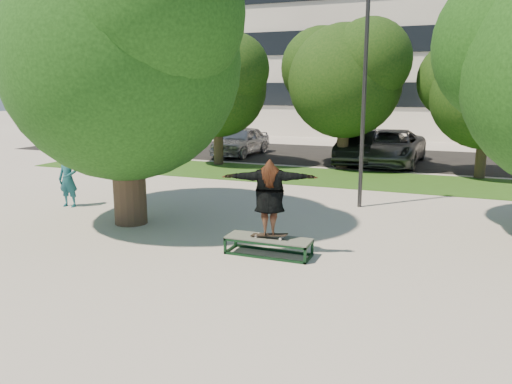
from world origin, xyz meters
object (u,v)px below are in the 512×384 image
at_px(bystander, 68,179).
at_px(car_dark, 357,147).
at_px(car_grey, 391,148).
at_px(lamppost, 364,99).
at_px(car_silver_a, 241,141).
at_px(tree_left, 121,47).
at_px(grind_box, 268,246).
at_px(car_silver_b, 385,147).

relative_size(bystander, car_dark, 0.36).
bearing_deg(car_grey, bystander, -120.04).
height_order(bystander, car_grey, bystander).
xyz_separation_m(bystander, car_dark, (6.32, 11.73, -0.07)).
bearing_deg(lamppost, car_grey, 91.03).
xyz_separation_m(bystander, car_silver_a, (0.19, 12.46, -0.09)).
bearing_deg(tree_left, car_grey, 68.20).
relative_size(grind_box, car_dark, 0.39).
distance_m(car_dark, car_silver_b, 1.42).
bearing_deg(car_silver_b, bystander, -120.77).
bearing_deg(tree_left, car_silver_a, 100.76).
height_order(tree_left, car_silver_a, tree_left).
bearing_deg(car_silver_b, car_silver_a, -179.40).
distance_m(bystander, car_silver_b, 14.59).
height_order(grind_box, car_grey, car_grey).
bearing_deg(car_dark, lamppost, -82.39).
distance_m(grind_box, car_dark, 13.72).
distance_m(grind_box, car_silver_b, 14.49).
distance_m(car_silver_a, car_dark, 6.17).
distance_m(lamppost, car_dark, 9.12).
bearing_deg(bystander, car_grey, 51.53).
distance_m(car_silver_a, car_silver_b, 7.31).
xyz_separation_m(car_dark, car_grey, (1.52, 0.29, 0.02)).
bearing_deg(bystander, car_dark, 56.33).
distance_m(tree_left, bystander, 4.57).
relative_size(tree_left, car_silver_a, 1.64).
height_order(tree_left, car_grey, tree_left).
bearing_deg(tree_left, lamppost, 36.42).
height_order(bystander, car_silver_a, bystander).
height_order(car_silver_a, car_dark, car_dark).
height_order(tree_left, bystander, tree_left).
bearing_deg(car_silver_a, lamppost, -47.61).
xyz_separation_m(lamppost, bystander, (-8.00, -3.10, -2.32)).
bearing_deg(lamppost, bystander, -158.80).
distance_m(lamppost, grind_box, 5.95).
bearing_deg(grind_box, car_grey, 86.50).
relative_size(lamppost, car_silver_b, 1.24).
bearing_deg(car_silver_a, car_dark, -4.24).
xyz_separation_m(lamppost, grind_box, (-1.02, -5.06, -2.96)).
xyz_separation_m(grind_box, car_grey, (0.85, 13.98, 0.59)).
height_order(tree_left, lamppost, tree_left).
xyz_separation_m(grind_box, car_dark, (-0.67, 13.69, 0.56)).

